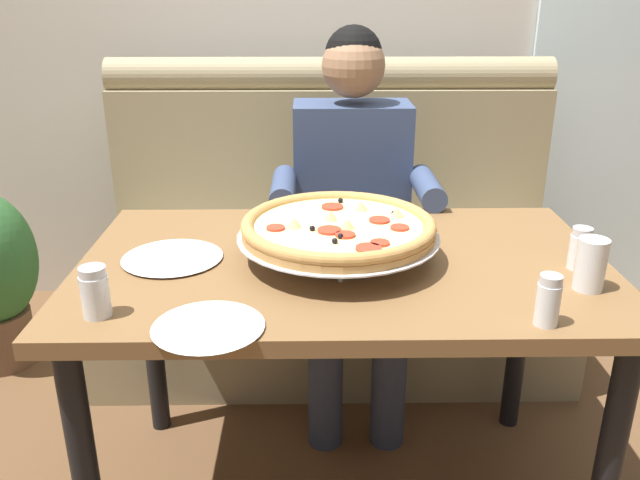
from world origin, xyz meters
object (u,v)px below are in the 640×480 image
at_px(dining_table, 343,293).
at_px(patio_chair, 544,155).
at_px(plate_near_right, 208,324).
at_px(booth_bench, 331,254).
at_px(pizza, 338,228).
at_px(shaker_oregano, 548,304).
at_px(plate_near_left, 172,256).
at_px(drinking_glass, 590,267).
at_px(shaker_parmesan, 580,251).
at_px(diner_main, 353,200).
at_px(shaker_pepper_flakes, 95,295).

distance_m(dining_table, patio_chair, 2.31).
height_order(dining_table, plate_near_right, plate_near_right).
bearing_deg(booth_bench, pizza, -90.83).
distance_m(dining_table, shaker_oregano, 0.54).
bearing_deg(booth_bench, dining_table, -90.00).
xyz_separation_m(booth_bench, plate_near_left, (-0.43, -0.86, 0.36)).
height_order(dining_table, drinking_glass, drinking_glass).
xyz_separation_m(dining_table, shaker_parmesan, (0.57, -0.06, 0.14)).
xyz_separation_m(shaker_oregano, patio_chair, (0.81, 2.31, -0.27)).
bearing_deg(dining_table, diner_main, 84.08).
bearing_deg(plate_near_left, shaker_pepper_flakes, -108.02).
distance_m(plate_near_left, plate_near_right, 0.39).
distance_m(shaker_parmesan, plate_near_right, 0.91).
bearing_deg(plate_near_right, booth_bench, 76.67).
height_order(plate_near_left, drinking_glass, drinking_glass).
bearing_deg(drinking_glass, dining_table, 162.16).
relative_size(dining_table, plate_near_right, 5.78).
bearing_deg(plate_near_left, drinking_glass, -10.76).
height_order(pizza, plate_near_left, pizza).
bearing_deg(shaker_parmesan, plate_near_right, -161.43).
relative_size(pizza, plate_near_left, 1.99).
xyz_separation_m(shaker_parmesan, plate_near_right, (-0.86, -0.29, -0.03)).
height_order(pizza, shaker_oregano, pizza).
bearing_deg(diner_main, patio_chair, 50.12).
relative_size(booth_bench, shaker_oregano, 16.15).
bearing_deg(drinking_glass, shaker_pepper_flakes, -174.04).
xyz_separation_m(diner_main, plate_near_right, (-0.35, -0.95, 0.05)).
relative_size(shaker_parmesan, shaker_pepper_flakes, 0.95).
relative_size(booth_bench, drinking_glass, 14.53).
xyz_separation_m(booth_bench, pizza, (-0.01, -0.86, 0.43)).
height_order(diner_main, shaker_pepper_flakes, diner_main).
relative_size(diner_main, plate_near_right, 5.57).
relative_size(drinking_glass, patio_chair, 0.14).
xyz_separation_m(shaker_parmesan, drinking_glass, (-0.02, -0.12, 0.01)).
bearing_deg(shaker_pepper_flakes, plate_near_left, 71.98).
height_order(shaker_parmesan, shaker_pepper_flakes, shaker_pepper_flakes).
xyz_separation_m(dining_table, shaker_oregano, (0.40, -0.34, 0.14)).
xyz_separation_m(plate_near_left, drinking_glass, (0.98, -0.19, 0.04)).
relative_size(plate_near_left, patio_chair, 0.29).
distance_m(diner_main, plate_near_left, 0.77).
distance_m(dining_table, plate_near_right, 0.46).
relative_size(pizza, plate_near_right, 2.20).
height_order(shaker_oregano, plate_near_left, shaker_oregano).
bearing_deg(pizza, plate_near_left, 179.48).
relative_size(booth_bench, shaker_parmesan, 16.81).
bearing_deg(pizza, shaker_oregano, -40.24).
distance_m(pizza, plate_near_left, 0.42).
bearing_deg(diner_main, booth_bench, 103.20).
bearing_deg(plate_near_right, shaker_pepper_flakes, 165.82).
bearing_deg(pizza, diner_main, 82.85).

